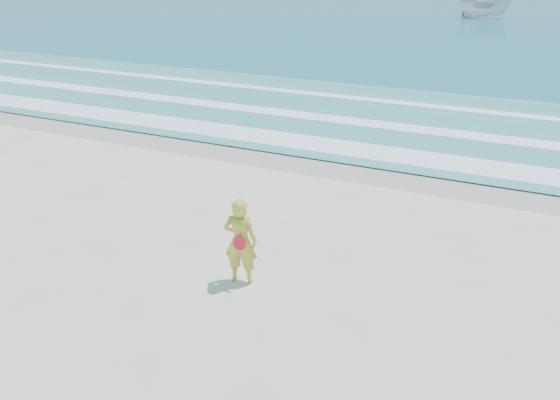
% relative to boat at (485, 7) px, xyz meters
% --- Properties ---
extents(ground, '(400.00, 400.00, 0.00)m').
position_rel_boat_xyz_m(ground, '(-0.66, -48.91, -0.92)').
color(ground, silver).
rests_on(ground, ground).
extents(wet_sand, '(400.00, 2.40, 0.00)m').
position_rel_boat_xyz_m(wet_sand, '(-0.66, -39.91, -0.92)').
color(wet_sand, '#B2A893').
rests_on(wet_sand, ground).
extents(shallow, '(400.00, 10.00, 0.01)m').
position_rel_boat_xyz_m(shallow, '(-0.66, -34.91, -0.88)').
color(shallow, '#59B7AD').
rests_on(shallow, ocean).
extents(foam_near, '(400.00, 1.40, 0.01)m').
position_rel_boat_xyz_m(foam_near, '(-0.66, -38.61, -0.87)').
color(foam_near, white).
rests_on(foam_near, shallow).
extents(foam_mid, '(400.00, 0.90, 0.01)m').
position_rel_boat_xyz_m(foam_mid, '(-0.66, -35.71, -0.87)').
color(foam_mid, white).
rests_on(foam_mid, shallow).
extents(foam_far, '(400.00, 0.60, 0.01)m').
position_rel_boat_xyz_m(foam_far, '(-0.66, -32.41, -0.87)').
color(foam_far, white).
rests_on(foam_far, shallow).
extents(boat, '(4.87, 3.38, 1.76)m').
position_rel_boat_xyz_m(boat, '(0.00, 0.00, 0.00)').
color(boat, silver).
rests_on(boat, ocean).
extents(woman, '(0.70, 0.53, 1.74)m').
position_rel_boat_xyz_m(woman, '(-0.35, -46.63, -0.05)').
color(woman, gold).
rests_on(woman, ground).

